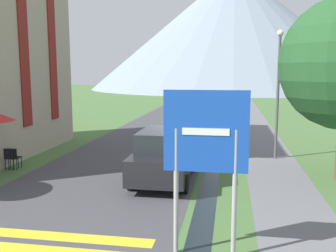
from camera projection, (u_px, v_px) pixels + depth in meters
name	position (u px, v px, depth m)	size (l,w,h in m)	color
ground_plane	(200.00, 133.00, 23.32)	(160.00, 160.00, 0.00)	#476B38
road	(181.00, 114.00, 33.49)	(6.40, 60.00, 0.01)	#424247
footpath	(251.00, 116.00, 32.50)	(2.20, 60.00, 0.01)	slate
drainage_channel	(223.00, 115.00, 32.89)	(0.60, 60.00, 0.00)	black
crosswalk_marking	(24.00, 249.00, 8.09)	(5.44, 1.84, 0.01)	yellow
mountain_distant	(234.00, 29.00, 84.02)	(63.72, 63.72, 26.54)	gray
road_sign	(206.00, 149.00, 7.52)	(1.71, 0.11, 3.45)	#9E9EA3
parked_car_near	(165.00, 155.00, 13.11)	(1.95, 4.31, 1.82)	black
parked_car_far	(189.00, 123.00, 21.14)	(1.93, 4.22, 1.82)	#B2B2B7
cafe_chair_far_right	(14.00, 156.00, 14.65)	(0.40, 0.40, 0.85)	black
cafe_chair_far_left	(10.00, 157.00, 14.63)	(0.40, 0.40, 0.85)	black
streetlamp	(278.00, 84.00, 16.10)	(0.28, 0.28, 5.56)	#515156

